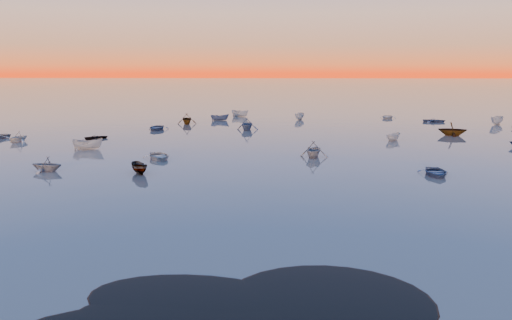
# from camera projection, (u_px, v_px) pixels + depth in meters

# --- Properties ---
(ground) EXTENTS (600.00, 600.00, 0.00)m
(ground) POSITION_uv_depth(u_px,v_px,m) (263.00, 109.00, 120.21)
(ground) COLOR #6E645C
(ground) RESTS_ON ground
(mud_lobes) EXTENTS (140.00, 6.00, 0.07)m
(mud_lobes) POSITION_uv_depth(u_px,v_px,m) (195.00, 313.00, 21.07)
(mud_lobes) COLOR black
(mud_lobes) RESTS_ON ground
(moored_fleet) EXTENTS (124.00, 58.00, 1.20)m
(moored_fleet) POSITION_uv_depth(u_px,v_px,m) (254.00, 136.00, 74.07)
(moored_fleet) COLOR beige
(moored_fleet) RESTS_ON ground
(boat_near_left) EXTENTS (4.56, 3.42, 1.05)m
(boat_near_left) POSITION_uv_depth(u_px,v_px,m) (159.00, 159.00, 55.89)
(boat_near_left) COLOR beige
(boat_near_left) RESTS_ON ground
(boat_near_center) EXTENTS (1.85, 3.97, 1.35)m
(boat_near_center) POSITION_uv_depth(u_px,v_px,m) (88.00, 149.00, 62.38)
(boat_near_center) COLOR beige
(boat_near_center) RESTS_ON ground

